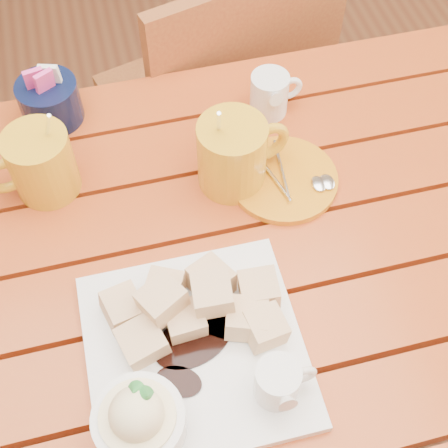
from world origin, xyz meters
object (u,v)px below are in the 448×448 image
object	(u,v)px
dessert_plate	(186,358)
chair_far	(221,105)
coffee_mug_left	(39,163)
orange_saucer	(284,179)
coffee_mug_right	(234,153)
table	(192,311)

from	to	relation	value
dessert_plate	chair_far	xyz separation A→B (m)	(0.21, 0.69, -0.30)
coffee_mug_left	orange_saucer	distance (m)	0.36
coffee_mug_right	orange_saucer	distance (m)	0.09
coffee_mug_right	chair_far	world-z (taller)	coffee_mug_right
chair_far	table	bearing A→B (deg)	56.38
dessert_plate	coffee_mug_right	size ratio (longest dim) A/B	1.61
coffee_mug_right	coffee_mug_left	bearing A→B (deg)	157.85
coffee_mug_left	table	bearing A→B (deg)	-60.27
table	dessert_plate	size ratio (longest dim) A/B	4.47
table	dessert_plate	distance (m)	0.19
coffee_mug_left	orange_saucer	world-z (taller)	coffee_mug_left
coffee_mug_left	dessert_plate	bearing A→B (deg)	-77.63
chair_far	coffee_mug_left	bearing A→B (deg)	30.03
table	dessert_plate	xyz separation A→B (m)	(-0.03, -0.13, 0.14)
dessert_plate	coffee_mug_left	distance (m)	0.36
table	orange_saucer	distance (m)	0.24
coffee_mug_left	orange_saucer	size ratio (longest dim) A/B	0.96
orange_saucer	chair_far	bearing A→B (deg)	88.50
table	orange_saucer	size ratio (longest dim) A/B	7.36
dessert_plate	coffee_mug_left	xyz separation A→B (m)	(-0.14, 0.33, 0.02)
table	orange_saucer	xyz separation A→B (m)	(0.17, 0.12, 0.11)
table	chair_far	world-z (taller)	chair_far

